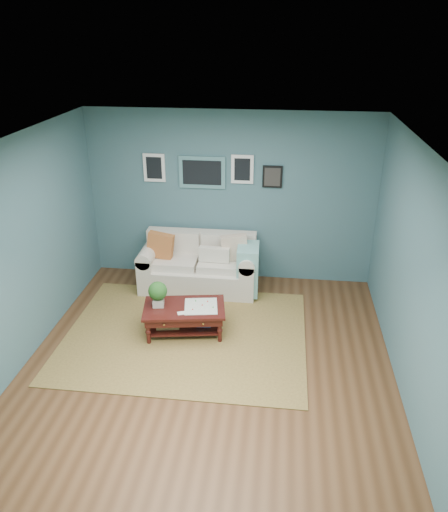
# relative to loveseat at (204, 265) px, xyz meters

# --- Properties ---
(room_shell) EXTENTS (5.00, 5.02, 2.70)m
(room_shell) POSITION_rel_loveseat_xyz_m (0.35, -1.97, 0.97)
(room_shell) COLOR brown
(room_shell) RESTS_ON ground
(area_rug) EXTENTS (3.20, 2.56, 0.01)m
(area_rug) POSITION_rel_loveseat_xyz_m (-0.04, -1.38, -0.38)
(area_rug) COLOR brown
(area_rug) RESTS_ON ground
(loveseat) EXTENTS (1.84, 0.84, 0.95)m
(loveseat) POSITION_rel_loveseat_xyz_m (0.00, 0.00, 0.00)
(loveseat) COLOR beige
(loveseat) RESTS_ON ground
(coffee_table) EXTENTS (1.16, 0.80, 0.75)m
(coffee_table) POSITION_rel_loveseat_xyz_m (-0.12, -1.33, -0.05)
(coffee_table) COLOR #350E0C
(coffee_table) RESTS_ON ground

